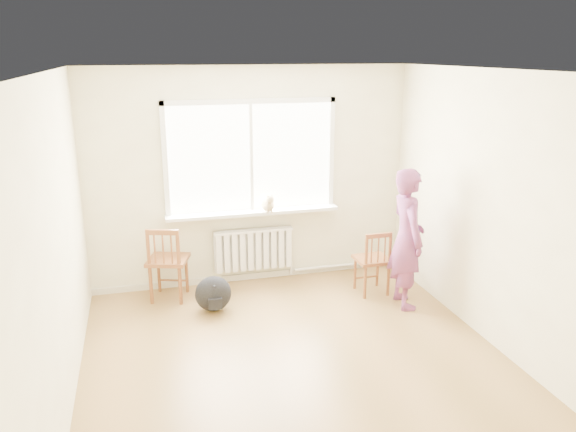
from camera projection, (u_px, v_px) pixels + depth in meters
floor at (301, 369)px, 5.24m from camera, size 4.50×4.50×0.00m
ceiling at (303, 71)px, 4.48m from camera, size 4.50×4.50×0.00m
back_wall at (251, 177)px, 6.94m from camera, size 4.00×0.01×2.70m
window at (251, 153)px, 6.83m from camera, size 2.12×0.05×1.42m
windowsill at (253, 212)px, 6.96m from camera, size 2.15×0.22×0.04m
radiator at (254, 249)px, 7.12m from camera, size 1.00×0.12×0.55m
heating_pipe at (345, 265)px, 7.56m from camera, size 1.40×0.04×0.04m
baseboard at (253, 276)px, 7.30m from camera, size 4.00×0.03×0.08m
chair_left at (167, 263)px, 6.58m from camera, size 0.56×0.55×0.92m
chair_right at (374, 262)px, 6.76m from camera, size 0.41×0.39×0.81m
person at (407, 239)px, 6.36m from camera, size 0.43×0.62×1.62m
cat at (268, 204)px, 6.89m from camera, size 0.17×0.37×0.25m
backpack at (213, 294)px, 6.37m from camera, size 0.50×0.45×0.41m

